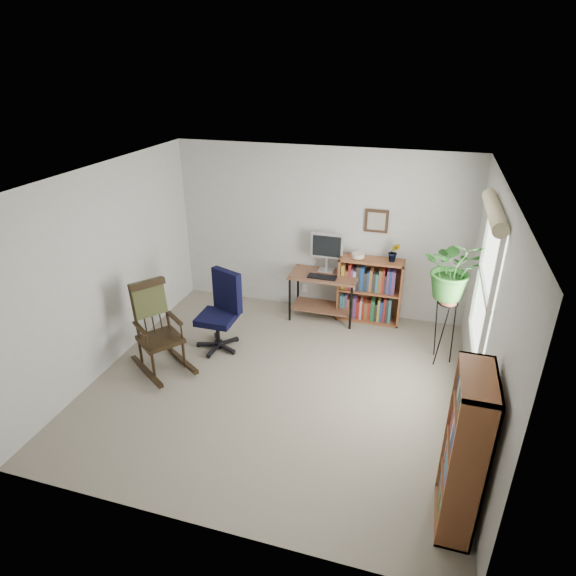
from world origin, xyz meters
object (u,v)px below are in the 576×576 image
(office_chair, at_px, (216,312))
(low_bookshelf, at_px, (370,290))
(desk, at_px, (323,296))
(tall_bookshelf, at_px, (464,453))
(rocking_chair, at_px, (159,328))

(office_chair, distance_m, low_bookshelf, 2.20)
(desk, xyz_separation_m, office_chair, (-1.13, -1.19, 0.18))
(office_chair, height_order, tall_bookshelf, tall_bookshelf)
(office_chair, bearing_deg, desk, 68.51)
(office_chair, xyz_separation_m, low_bookshelf, (1.77, 1.31, -0.05))
(low_bookshelf, bearing_deg, office_chair, -143.53)
(desk, distance_m, office_chair, 1.65)
(desk, relative_size, office_chair, 0.91)
(desk, xyz_separation_m, tall_bookshelf, (1.77, -3.05, 0.37))
(rocking_chair, height_order, tall_bookshelf, tall_bookshelf)
(desk, height_order, rocking_chair, rocking_chair)
(rocking_chair, bearing_deg, low_bookshelf, -12.23)
(office_chair, xyz_separation_m, rocking_chair, (-0.46, -0.61, 0.03))
(office_chair, bearing_deg, rocking_chair, -105.10)
(tall_bookshelf, bearing_deg, desk, 120.21)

